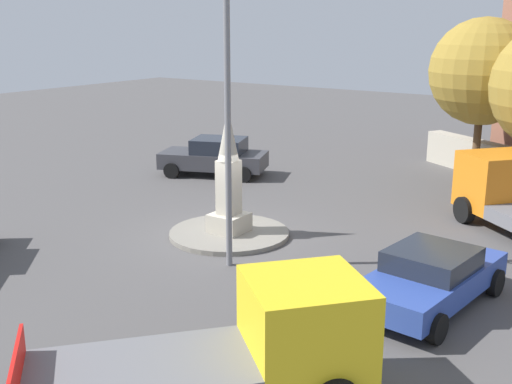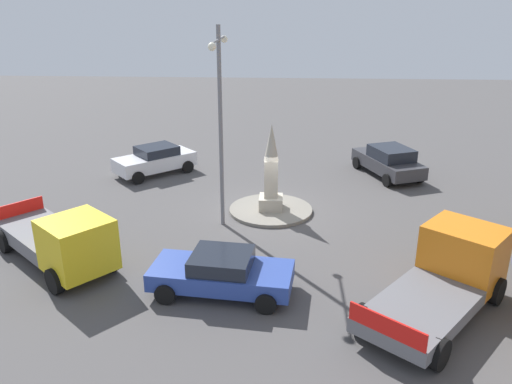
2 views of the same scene
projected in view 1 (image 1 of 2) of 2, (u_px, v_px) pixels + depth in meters
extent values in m
plane|color=#4F4C4C|center=(229.00, 236.00, 19.07)|extent=(80.00, 80.00, 0.00)
cylinder|color=gray|center=(229.00, 233.00, 19.06)|extent=(3.57, 3.57, 0.14)
cube|color=#B2AA99|center=(229.00, 222.00, 18.97)|extent=(1.00, 1.00, 0.55)
cube|color=#B2AA99|center=(229.00, 187.00, 18.69)|extent=(0.57, 0.57, 1.61)
cone|color=#B2AA99|center=(228.00, 134.00, 18.28)|extent=(0.62, 0.62, 1.55)
cylinder|color=slate|center=(228.00, 118.00, 15.77)|extent=(0.16, 0.16, 7.75)
cube|color=#2D479E|center=(430.00, 281.00, 14.24)|extent=(2.29, 4.53, 0.56)
cube|color=#1E232D|center=(432.00, 259.00, 14.12)|extent=(1.87, 1.99, 0.46)
cylinder|color=black|center=(423.00, 264.00, 16.00)|extent=(0.29, 0.66, 0.64)
cylinder|color=black|center=(495.00, 282.00, 14.85)|extent=(0.29, 0.66, 0.64)
cylinder|color=black|center=(358.00, 303.00, 13.78)|extent=(0.29, 0.66, 0.64)
cylinder|color=black|center=(437.00, 328.00, 12.63)|extent=(0.29, 0.66, 0.64)
cube|color=#38383D|center=(213.00, 160.00, 26.43)|extent=(4.69, 3.31, 0.64)
cube|color=#1E232D|center=(219.00, 145.00, 26.22)|extent=(2.55, 2.34, 0.59)
cylinder|color=black|center=(172.00, 171.00, 25.97)|extent=(0.68, 0.44, 0.64)
cylinder|color=black|center=(186.00, 161.00, 27.71)|extent=(0.68, 0.44, 0.64)
cylinder|color=black|center=(243.00, 174.00, 25.32)|extent=(0.68, 0.44, 0.64)
cylinder|color=black|center=(254.00, 165.00, 27.06)|extent=(0.68, 0.44, 0.64)
cube|color=yellow|center=(305.00, 327.00, 10.64)|extent=(2.71, 2.71, 1.69)
cube|color=slate|center=(139.00, 381.00, 10.13)|extent=(3.83, 3.99, 0.53)
cube|color=red|center=(17.00, 366.00, 9.57)|extent=(1.43, 1.26, 0.50)
cylinder|color=black|center=(297.00, 344.00, 11.80)|extent=(0.76, 0.82, 0.84)
cylinder|color=black|center=(74.00, 373.00, 10.84)|extent=(0.76, 0.82, 0.84)
cube|color=orange|center=(499.00, 181.00, 20.18)|extent=(2.76, 2.82, 1.78)
cylinder|color=black|center=(464.00, 210.00, 20.22)|extent=(0.83, 0.75, 0.84)
cylinder|color=brown|center=(476.00, 145.00, 25.33)|extent=(0.30, 0.30, 2.88)
sphere|color=olive|center=(483.00, 72.00, 24.58)|extent=(4.12, 4.12, 4.12)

